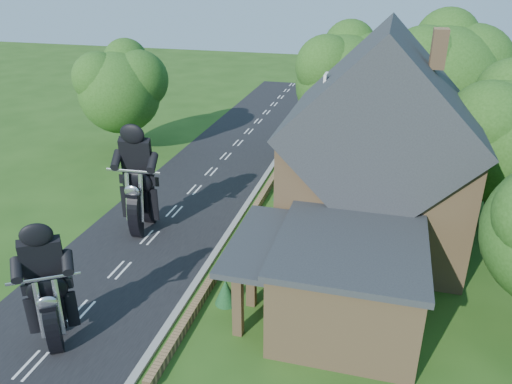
% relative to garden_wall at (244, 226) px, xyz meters
% --- Properties ---
extents(ground, '(120.00, 120.00, 0.00)m').
position_rel_garden_wall_xyz_m(ground, '(-4.30, -5.00, -0.20)').
color(ground, '#234814').
rests_on(ground, ground).
extents(road, '(7.00, 80.00, 0.02)m').
position_rel_garden_wall_xyz_m(road, '(-4.30, -5.00, -0.19)').
color(road, black).
rests_on(road, ground).
extents(kerb, '(0.30, 80.00, 0.12)m').
position_rel_garden_wall_xyz_m(kerb, '(-0.65, -5.00, -0.14)').
color(kerb, gray).
rests_on(kerb, ground).
extents(garden_wall, '(0.30, 22.00, 0.40)m').
position_rel_garden_wall_xyz_m(garden_wall, '(0.00, 0.00, 0.00)').
color(garden_wall, '#91704A').
rests_on(garden_wall, ground).
extents(house, '(9.54, 8.64, 10.24)m').
position_rel_garden_wall_xyz_m(house, '(6.19, 1.00, 4.14)').
color(house, '#91704A').
rests_on(house, ground).
extents(annex, '(7.05, 5.94, 3.44)m').
position_rel_garden_wall_xyz_m(annex, '(5.57, -5.80, 1.57)').
color(annex, '#91704A').
rests_on(annex, ground).
extents(tree_behind_house, '(7.81, 7.20, 10.08)m').
position_rel_garden_wall_xyz_m(tree_behind_house, '(9.88, 11.14, 6.03)').
color(tree_behind_house, black).
rests_on(tree_behind_house, ground).
extents(tree_behind_left, '(6.94, 6.40, 9.16)m').
position_rel_garden_wall_xyz_m(tree_behind_left, '(3.86, 12.13, 5.53)').
color(tree_behind_left, black).
rests_on(tree_behind_left, ground).
extents(tree_far_road, '(6.08, 5.60, 7.84)m').
position_rel_garden_wall_xyz_m(tree_far_road, '(-11.16, 9.11, 4.64)').
color(tree_far_road, black).
rests_on(tree_far_road, ground).
extents(shrub_a, '(0.90, 0.90, 1.10)m').
position_rel_garden_wall_xyz_m(shrub_a, '(1.00, -6.00, 0.35)').
color(shrub_a, '#123B1C').
rests_on(shrub_a, ground).
extents(shrub_b, '(0.90, 0.90, 1.10)m').
position_rel_garden_wall_xyz_m(shrub_b, '(1.00, -3.50, 0.35)').
color(shrub_b, '#123B1C').
rests_on(shrub_b, ground).
extents(shrub_c, '(0.90, 0.90, 1.10)m').
position_rel_garden_wall_xyz_m(shrub_c, '(1.00, -1.00, 0.35)').
color(shrub_c, '#123B1C').
rests_on(shrub_c, ground).
extents(shrub_d, '(0.90, 0.90, 1.10)m').
position_rel_garden_wall_xyz_m(shrub_d, '(1.00, 4.00, 0.35)').
color(shrub_d, '#123B1C').
rests_on(shrub_d, ground).
extents(shrub_e, '(0.90, 0.90, 1.10)m').
position_rel_garden_wall_xyz_m(shrub_e, '(1.00, 6.50, 0.35)').
color(shrub_e, '#123B1C').
rests_on(shrub_e, ground).
extents(shrub_f, '(0.90, 0.90, 1.10)m').
position_rel_garden_wall_xyz_m(shrub_f, '(1.00, 9.00, 0.35)').
color(shrub_f, '#123B1C').
rests_on(shrub_f, ground).
extents(motorcycle_lead, '(1.17, 1.54, 1.46)m').
position_rel_garden_wall_xyz_m(motorcycle_lead, '(-4.14, -9.66, 0.53)').
color(motorcycle_lead, black).
rests_on(motorcycle_lead, ground).
extents(motorcycle_follow, '(0.57, 1.85, 1.70)m').
position_rel_garden_wall_xyz_m(motorcycle_follow, '(-4.96, -1.32, 0.65)').
color(motorcycle_follow, black).
rests_on(motorcycle_follow, ground).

